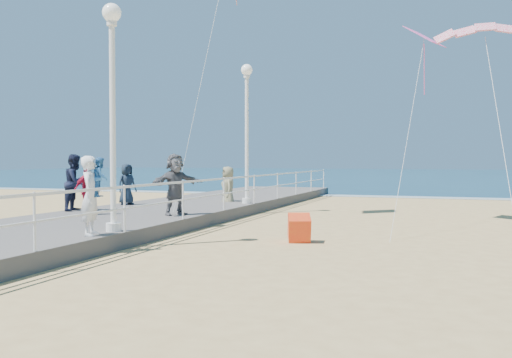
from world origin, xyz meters
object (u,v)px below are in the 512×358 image
(lamp_post_far, at_px, (247,118))
(spectator_5, at_px, (175,184))
(beach_walker_c, at_px, (228,189))
(woman_holding_toddler, at_px, (91,196))
(box_kite, at_px, (299,231))
(toddler_held, at_px, (100,177))
(spectator_7, at_px, (75,182))
(lamp_post_mid, at_px, (112,92))
(spectator_3, at_px, (87,190))
(spectator_4, at_px, (127,184))

(lamp_post_far, relative_size, spectator_5, 2.84)
(lamp_post_far, height_order, beach_walker_c, lamp_post_far)
(woman_holding_toddler, xyz_separation_m, box_kite, (3.93, 3.16, -0.99))
(toddler_held, bearing_deg, spectator_7, 22.96)
(toddler_held, bearing_deg, beach_walker_c, -12.41)
(woman_holding_toddler, distance_m, spectator_7, 6.54)
(woman_holding_toddler, height_order, spectator_5, spectator_5)
(woman_holding_toddler, xyz_separation_m, toddler_held, (0.15, 0.15, 0.41))
(lamp_post_mid, bearing_deg, box_kite, 31.31)
(lamp_post_far, height_order, spectator_3, lamp_post_far)
(spectator_5, xyz_separation_m, box_kite, (4.33, -1.63, -1.04))
(spectator_7, bearing_deg, spectator_5, -103.30)
(lamp_post_far, xyz_separation_m, box_kite, (3.88, -6.64, -3.36))
(lamp_post_mid, height_order, beach_walker_c, lamp_post_mid)
(spectator_4, height_order, beach_walker_c, spectator_4)
(lamp_post_mid, relative_size, woman_holding_toddler, 3.00)
(spectator_3, height_order, spectator_4, spectator_4)
(lamp_post_mid, height_order, spectator_3, lamp_post_mid)
(spectator_3, xyz_separation_m, box_kite, (6.90, -0.80, -0.86))
(spectator_7, height_order, box_kite, spectator_7)
(lamp_post_far, distance_m, toddler_held, 9.85)
(lamp_post_far, bearing_deg, box_kite, -59.72)
(lamp_post_far, distance_m, spectator_5, 5.54)
(woman_holding_toddler, relative_size, spectator_5, 0.95)
(spectator_4, bearing_deg, spectator_7, -161.38)
(beach_walker_c, bearing_deg, spectator_4, -78.37)
(spectator_3, bearing_deg, spectator_5, -51.54)
(lamp_post_far, height_order, toddler_held, lamp_post_far)
(lamp_post_mid, xyz_separation_m, spectator_7, (-4.25, 4.21, -2.33))
(spectator_4, bearing_deg, beach_walker_c, -21.31)
(spectator_4, xyz_separation_m, beach_walker_c, (2.90, 2.83, -0.26))
(lamp_post_mid, relative_size, toddler_held, 5.96)
(woman_holding_toddler, bearing_deg, spectator_5, -14.05)
(beach_walker_c, bearing_deg, lamp_post_mid, -26.35)
(spectator_3, bearing_deg, beach_walker_c, 4.02)
(toddler_held, relative_size, spectator_3, 0.59)
(beach_walker_c, bearing_deg, spectator_7, -62.65)
(spectator_7, xyz_separation_m, beach_walker_c, (3.18, 5.50, -0.43))
(lamp_post_mid, bearing_deg, spectator_4, 120.05)
(spectator_4, bearing_deg, lamp_post_mid, -125.55)
(spectator_3, distance_m, spectator_4, 3.84)
(lamp_post_mid, height_order, spectator_7, lamp_post_mid)
(box_kite, bearing_deg, spectator_5, 139.84)
(lamp_post_mid, distance_m, spectator_5, 4.64)
(toddler_held, relative_size, spectator_5, 0.48)
(spectator_7, bearing_deg, lamp_post_mid, -144.71)
(lamp_post_mid, relative_size, spectator_5, 2.84)
(lamp_post_mid, bearing_deg, spectator_3, 133.72)
(spectator_3, bearing_deg, lamp_post_far, -6.80)
(woman_holding_toddler, bearing_deg, beach_walker_c, -13.31)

